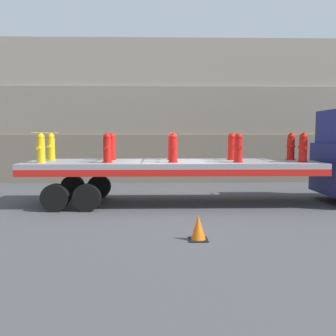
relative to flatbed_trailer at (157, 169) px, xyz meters
name	(u,v)px	position (x,y,z in m)	size (l,w,h in m)	color
ground_plane	(172,204)	(0.50, 0.00, -1.13)	(120.00, 120.00, 0.00)	#474749
rock_cliff	(168,113)	(0.50, 6.80, 2.16)	(60.00, 3.30, 6.58)	#706656
flatbed_trailer	(157,169)	(0.00, 0.00, 0.00)	(9.17, 2.53, 1.37)	gray
fire_hydrant_yellow_near_0	(41,148)	(-3.49, -0.53, 0.68)	(0.31, 0.56, 0.89)	gold
fire_hydrant_yellow_far_0	(51,147)	(-3.49, 0.53, 0.68)	(0.31, 0.56, 0.89)	gold
fire_hydrant_red_near_1	(107,148)	(-1.49, -0.53, 0.68)	(0.31, 0.56, 0.89)	red
fire_hydrant_red_far_1	(112,147)	(-1.49, 0.53, 0.68)	(0.31, 0.56, 0.89)	red
fire_hydrant_red_near_2	(173,148)	(0.50, -0.53, 0.68)	(0.31, 0.56, 0.89)	red
fire_hydrant_red_far_2	(172,147)	(0.50, 0.53, 0.68)	(0.31, 0.56, 0.89)	red
fire_hydrant_red_near_3	(238,148)	(2.49, -0.53, 0.68)	(0.31, 0.56, 0.89)	red
fire_hydrant_red_far_3	(232,147)	(2.49, 0.53, 0.68)	(0.31, 0.56, 0.89)	red
fire_hydrant_red_near_4	(303,148)	(4.49, -0.53, 0.68)	(0.31, 0.56, 0.89)	red
fire_hydrant_red_far_4	(291,147)	(4.49, 0.53, 0.68)	(0.31, 0.56, 0.89)	red
cargo_strap_rear	(46,133)	(-3.49, 0.00, 1.14)	(0.05, 2.62, 0.01)	yellow
cargo_strap_middle	(172,133)	(0.50, 0.00, 1.14)	(0.05, 2.62, 0.01)	yellow
cargo_strap_front	(297,133)	(4.49, 0.00, 1.14)	(0.05, 2.62, 0.01)	yellow
traffic_cone	(198,228)	(0.90, -4.15, -0.87)	(0.40, 0.40, 0.54)	black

